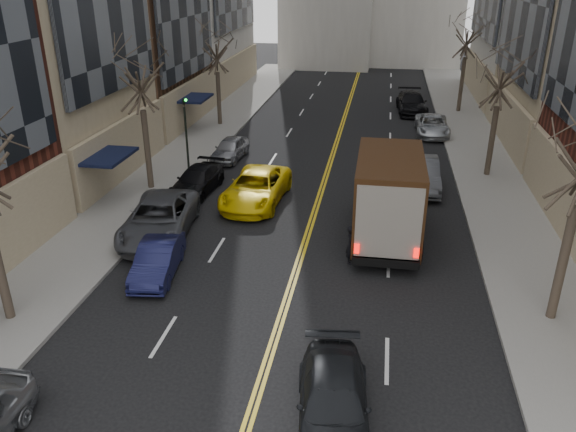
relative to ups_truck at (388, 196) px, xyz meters
name	(u,v)px	position (x,y,z in m)	size (l,w,h in m)	color
sidewalk_left	(191,149)	(-12.33, 10.66, -1.85)	(4.00, 66.00, 0.15)	slate
sidewalk_right	(485,164)	(5.67, 10.66, -1.85)	(4.00, 66.00, 0.15)	slate
tree_lf_mid	(138,61)	(-12.13, 3.66, 4.67)	(3.20, 3.20, 8.91)	#382D23
tree_lf_far	(216,40)	(-12.13, 16.66, 4.10)	(3.20, 3.20, 8.12)	#382D23
tree_rt_mid	(504,63)	(5.47, 8.66, 4.24)	(3.20, 3.20, 8.32)	#382D23
tree_rt_far	(469,24)	(5.47, 23.66, 4.82)	(3.20, 3.20, 9.11)	#382D23
traffic_signal	(186,128)	(-10.73, 5.66, 0.89)	(0.29, 0.26, 4.70)	black
ups_truck	(388,196)	(0.00, 0.00, 0.00)	(2.92, 7.00, 3.82)	black
observer_sedan	(333,402)	(-1.19, -11.09, -1.27)	(2.34, 4.71, 1.31)	black
taxi	(256,188)	(-6.33, 2.87, -1.15)	(2.58, 5.60, 1.56)	#DFBD09
pedestrian	(351,244)	(-1.31, -2.47, -1.14)	(0.57, 0.38, 1.57)	black
parked_lf_b	(158,260)	(-8.43, -4.66, -1.29)	(1.35, 3.87, 1.27)	#121439
parked_lf_c	(159,218)	(-9.63, -1.42, -1.13)	(2.64, 5.74, 1.59)	#47494E
parked_lf_d	(197,180)	(-9.63, 3.73, -1.29)	(1.78, 4.38, 1.27)	black
parked_lf_e	(230,149)	(-9.37, 9.27, -1.28)	(1.53, 3.81, 1.30)	#96979D
parked_rt_a	(422,174)	(1.77, 6.27, -1.14)	(1.67, 4.78, 1.57)	#47494E
parked_rt_b	(432,125)	(2.97, 16.80, -1.27)	(2.18, 4.73, 1.32)	#B5B9BE
parked_rt_c	(412,103)	(1.77, 23.02, -1.15)	(2.18, 5.37, 1.56)	black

